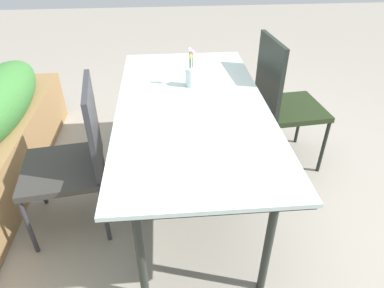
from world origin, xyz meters
TOP-DOWN VIEW (x-y plane):
  - ground_plane at (0.00, 0.00)m, footprint 12.00×12.00m
  - dining_table at (0.05, 0.10)m, footprint 1.80×0.91m
  - chair_far_side at (-0.10, 0.81)m, footprint 0.53×0.53m
  - chair_near_right at (0.45, -0.62)m, footprint 0.50×0.50m
  - flower_vase at (0.32, 0.08)m, footprint 0.07×0.07m

SIDE VIEW (x-z plane):
  - ground_plane at x=0.00m, z-range 0.00..0.00m
  - chair_far_side at x=-0.10m, z-range 0.05..1.02m
  - chair_near_right at x=0.45m, z-range 0.06..1.08m
  - dining_table at x=0.05m, z-range 0.33..1.09m
  - flower_vase at x=0.32m, z-range 0.71..0.97m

